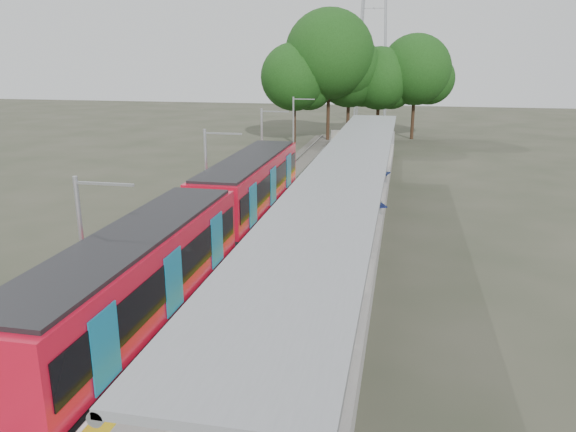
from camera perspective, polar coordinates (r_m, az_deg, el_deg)
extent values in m
cube|color=#59544C|center=(31.14, -4.35, -0.74)|extent=(3.00, 70.00, 0.24)
cube|color=gray|center=(30.14, 3.89, -0.55)|extent=(6.00, 50.00, 1.00)
cube|color=gold|center=(30.43, -0.85, 0.65)|extent=(0.60, 50.00, 0.02)
cube|color=#9EA0A5|center=(54.25, 7.55, 7.96)|extent=(6.00, 0.10, 1.20)
cube|color=black|center=(19.57, -14.99, -10.07)|extent=(2.50, 13.50, 0.70)
cube|color=red|center=(18.94, -15.34, -5.71)|extent=(2.65, 13.50, 2.50)
cube|color=black|center=(18.92, -15.35, -5.57)|extent=(2.72, 12.96, 1.20)
cube|color=black|center=(18.51, -15.63, -1.96)|extent=(2.40, 12.82, 0.15)
cube|color=#0E678E|center=(18.44, -11.50, -6.55)|extent=(0.04, 1.30, 2.00)
cylinder|color=black|center=(16.22, -22.61, -17.91)|extent=(2.20, 0.70, 0.70)
cube|color=black|center=(31.96, -3.86, 0.70)|extent=(2.50, 13.50, 0.70)
cube|color=red|center=(31.58, -3.91, 3.50)|extent=(2.65, 13.50, 2.50)
cube|color=black|center=(31.57, -3.91, 3.59)|extent=(2.72, 12.96, 1.20)
cube|color=black|center=(31.32, -3.96, 5.82)|extent=(2.40, 12.83, 0.15)
cube|color=#0E678E|center=(31.28, -1.50, 3.13)|extent=(0.04, 1.30, 2.00)
cylinder|color=black|center=(27.72, -6.43, -2.43)|extent=(2.20, 0.70, 0.70)
cube|color=black|center=(25.13, -8.16, -0.50)|extent=(2.30, 0.80, 2.40)
cube|color=#9EA0A5|center=(12.51, 1.83, -14.35)|extent=(0.25, 0.25, 3.50)
cube|color=#9EA0A5|center=(16.05, 4.29, -7.23)|extent=(0.25, 0.25, 3.50)
cube|color=#9EA0A5|center=(19.77, 5.80, -2.72)|extent=(0.25, 0.25, 3.50)
cube|color=#9EA0A5|center=(23.58, 6.82, 0.34)|extent=(0.25, 0.25, 3.50)
cube|color=#9EA0A5|center=(27.45, 7.55, 2.55)|extent=(0.25, 0.25, 3.50)
cube|color=#9EA0A5|center=(31.34, 8.11, 4.22)|extent=(0.25, 0.25, 3.50)
cube|color=#9EA0A5|center=(35.26, 8.54, 5.51)|extent=(0.25, 0.25, 3.50)
cube|color=#9EA0A5|center=(39.20, 8.89, 6.54)|extent=(0.25, 0.25, 3.50)
cube|color=#9EA0A5|center=(43.15, 9.17, 7.39)|extent=(0.25, 0.25, 3.50)
cube|color=gray|center=(25.15, 6.45, 5.62)|extent=(3.20, 38.00, 0.16)
cylinder|color=#9EA0A5|center=(25.34, 2.94, 5.60)|extent=(0.24, 38.00, 0.24)
cube|color=silver|center=(14.44, 6.01, -12.52)|extent=(0.05, 3.70, 2.20)
cube|color=silver|center=(18.04, 7.31, -6.52)|extent=(0.05, 3.70, 2.20)
cube|color=silver|center=(25.61, 8.73, 0.26)|extent=(0.05, 3.70, 2.20)
cube|color=silver|center=(29.48, 9.17, 2.33)|extent=(0.05, 3.70, 2.20)
cube|color=silver|center=(37.30, 9.76, 5.17)|extent=(0.05, 3.70, 2.20)
cube|color=silver|center=(41.24, 9.98, 6.18)|extent=(0.05, 3.70, 2.20)
cylinder|color=#382316|center=(60.47, 0.64, 9.59)|extent=(0.36, 0.36, 4.61)
sphere|color=#1B4D16|center=(60.13, 0.65, 13.96)|extent=(7.01, 7.01, 7.01)
cylinder|color=#382316|center=(61.38, 4.10, 10.36)|extent=(0.36, 0.36, 6.14)
sphere|color=#1B4D16|center=(61.09, 4.22, 16.10)|extent=(9.33, 9.33, 9.33)
cylinder|color=#382316|center=(63.47, 6.11, 9.88)|extent=(0.36, 0.36, 4.78)
sphere|color=#1B4D16|center=(63.15, 6.24, 14.19)|extent=(7.26, 7.26, 7.26)
cylinder|color=#382316|center=(63.86, 9.08, 9.66)|extent=(0.36, 0.36, 4.44)
sphere|color=#1B4D16|center=(63.54, 9.26, 13.64)|extent=(6.75, 6.75, 6.75)
cylinder|color=#382316|center=(64.96, 12.57, 9.86)|extent=(0.36, 0.36, 5.05)
sphere|color=#1B4D16|center=(64.65, 12.84, 14.31)|extent=(7.68, 7.68, 7.68)
cylinder|color=#9EA0A5|center=(19.68, -20.07, -3.90)|extent=(0.16, 0.16, 5.40)
cube|color=#9EA0A5|center=(18.51, -18.16, 3.13)|extent=(2.00, 0.08, 0.08)
cylinder|color=#9EA0A5|center=(30.11, -8.28, 3.63)|extent=(0.16, 0.16, 5.40)
cube|color=#9EA0A5|center=(29.36, -6.61, 8.33)|extent=(2.00, 0.08, 0.08)
cylinder|color=#9EA0A5|center=(41.40, -2.67, 7.14)|extent=(0.16, 0.16, 5.40)
cube|color=#9EA0A5|center=(40.86, -1.33, 10.57)|extent=(2.00, 0.08, 0.08)
cylinder|color=#9EA0A5|center=(53.01, 0.55, 9.11)|extent=(0.16, 0.16, 5.40)
cube|color=#9EA0A5|center=(52.58, 1.65, 11.79)|extent=(2.00, 0.08, 0.08)
cube|color=#101950|center=(13.62, 3.55, -18.19)|extent=(0.70, 1.46, 0.06)
cube|color=#101950|center=(13.49, 2.75, -17.13)|extent=(0.34, 1.39, 0.52)
cube|color=#9EA0A5|center=(13.29, 3.17, -20.31)|extent=(0.38, 0.13, 0.41)
cube|color=#9EA0A5|center=(14.20, 3.88, -17.66)|extent=(0.38, 0.13, 0.41)
cube|color=#101950|center=(30.29, 9.16, 1.23)|extent=(1.00, 1.56, 0.06)
cube|color=#101950|center=(30.22, 8.81, 1.80)|extent=(0.64, 1.41, 0.55)
cube|color=#9EA0A5|center=(29.77, 9.09, 0.51)|extent=(0.39, 0.21, 0.44)
cube|color=#9EA0A5|center=(30.93, 9.20, 1.10)|extent=(0.39, 0.21, 0.44)
cube|color=#101950|center=(37.93, 9.74, 4.20)|extent=(0.80, 1.59, 0.06)
cube|color=#101950|center=(37.88, 9.45, 4.67)|extent=(0.42, 1.50, 0.56)
cube|color=#9EA0A5|center=(37.39, 9.69, 3.67)|extent=(0.41, 0.15, 0.45)
cube|color=#9EA0A5|center=(38.58, 9.76, 4.04)|extent=(0.41, 0.15, 0.45)
cylinder|color=beige|center=(13.27, -4.07, -17.79)|extent=(0.37, 0.37, 1.40)
cube|color=red|center=(12.82, -4.14, -14.66)|extent=(0.32, 0.18, 0.23)
cylinder|color=beige|center=(25.00, 5.90, -0.95)|extent=(0.43, 0.43, 1.63)
cube|color=red|center=(24.73, 5.97, 1.21)|extent=(0.38, 0.21, 0.27)
cylinder|color=#9EA0A5|center=(18.30, 5.66, -8.69)|extent=(0.44, 0.44, 0.90)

